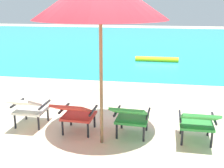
# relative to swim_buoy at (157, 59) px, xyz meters

# --- Properties ---
(ground_plane) EXTENTS (40.00, 40.00, 0.00)m
(ground_plane) POSITION_rel_swim_buoy_xyz_m (-0.65, -2.37, -0.10)
(ground_plane) COLOR beige
(ocean_band) EXTENTS (40.00, 18.00, 0.01)m
(ocean_band) POSITION_rel_swim_buoy_xyz_m (-0.65, 5.91, -0.09)
(ocean_band) COLOR #28B2B7
(ocean_band) RESTS_ON ground_plane
(swim_buoy) EXTENTS (1.60, 0.18, 0.18)m
(swim_buoy) POSITION_rel_swim_buoy_xyz_m (0.00, 0.00, 0.00)
(swim_buoy) COLOR yellow
(swim_buoy) RESTS_ON ocean_band
(lounge_chair_far_left) EXTENTS (0.55, 0.88, 0.68)m
(lounge_chair_far_left) POSITION_rel_swim_buoy_xyz_m (-2.07, -6.49, 0.31)
(lounge_chair_far_left) COLOR silver
(lounge_chair_far_left) RESTS_ON ground_plane
(lounge_chair_near_left) EXTENTS (0.56, 0.89, 0.68)m
(lounge_chair_near_left) POSITION_rel_swim_buoy_xyz_m (-1.15, -6.62, 0.31)
(lounge_chair_near_left) COLOR red
(lounge_chair_near_left) RESTS_ON ground_plane
(lounge_chair_near_right) EXTENTS (0.58, 0.90, 0.68)m
(lounge_chair_near_right) POSITION_rel_swim_buoy_xyz_m (-0.24, -6.59, 0.31)
(lounge_chair_near_right) COLOR #338E3D
(lounge_chair_near_right) RESTS_ON ground_plane
(lounge_chair_far_right) EXTENTS (0.56, 0.88, 0.68)m
(lounge_chair_far_right) POSITION_rel_swim_buoy_xyz_m (0.79, -6.64, 0.31)
(lounge_chair_far_right) COLOR #338E3D
(lounge_chair_far_right) RESTS_ON ground_plane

